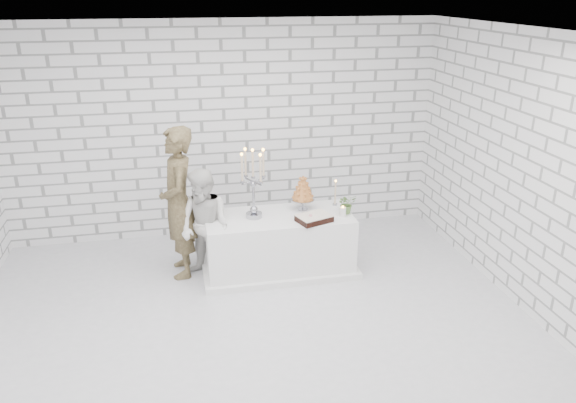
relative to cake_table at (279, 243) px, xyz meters
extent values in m
cube|color=silver|center=(-0.50, -1.12, -0.38)|extent=(6.00, 5.00, 0.01)
cube|color=white|center=(-0.50, -1.12, 2.62)|extent=(6.00, 5.00, 0.01)
cube|color=white|center=(-0.50, 1.38, 1.12)|extent=(6.00, 0.01, 3.00)
cube|color=white|center=(-0.50, -3.62, 1.12)|extent=(6.00, 0.01, 3.00)
cube|color=white|center=(2.50, -1.12, 1.12)|extent=(0.01, 5.00, 3.00)
cube|color=white|center=(0.00, 0.00, 0.00)|extent=(1.80, 0.80, 0.75)
imported|color=#3A2F1C|center=(-1.19, 0.20, 0.56)|extent=(0.48, 0.71, 1.88)
imported|color=silver|center=(-0.91, -0.03, 0.33)|extent=(0.86, 0.86, 1.41)
cube|color=black|center=(0.38, -0.25, 0.42)|extent=(0.46, 0.39, 0.08)
cylinder|color=white|center=(0.76, -0.18, 0.44)|extent=(0.09, 0.09, 0.12)
cylinder|color=beige|center=(0.78, 0.21, 0.54)|extent=(0.07, 0.07, 0.32)
imported|color=#416B31|center=(0.84, -0.08, 0.50)|extent=(0.23, 0.20, 0.25)
camera|label=1|loc=(-1.16, -6.16, 3.01)|focal=34.56mm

